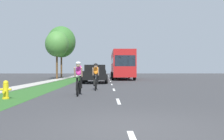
{
  "coord_description": "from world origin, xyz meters",
  "views": [
    {
      "loc": [
        -0.46,
        -5.23,
        1.19
      ],
      "look_at": [
        0.17,
        22.13,
        1.18
      ],
      "focal_mm": 40.76,
      "sensor_mm": 36.0,
      "label": 1
    }
  ],
  "objects_px": {
    "street_tree_near": "(57,44)",
    "cyclist_lead": "(79,78)",
    "fire_hydrant_yellow": "(6,90)",
    "cyclist_trailing": "(96,76)",
    "street_tree_far": "(61,42)",
    "pickup_black": "(95,74)",
    "bus_red": "(122,64)"
  },
  "relations": [
    {
      "from": "cyclist_lead",
      "to": "cyclist_trailing",
      "type": "height_order",
      "value": "same"
    },
    {
      "from": "fire_hydrant_yellow",
      "to": "cyclist_lead",
      "type": "relative_size",
      "value": 0.44
    },
    {
      "from": "cyclist_trailing",
      "to": "fire_hydrant_yellow",
      "type": "bearing_deg",
      "value": -127.2
    },
    {
      "from": "fire_hydrant_yellow",
      "to": "bus_red",
      "type": "xyz_separation_m",
      "value": [
        6.15,
        22.59,
        1.61
      ]
    },
    {
      "from": "pickup_black",
      "to": "street_tree_far",
      "type": "bearing_deg",
      "value": 111.84
    },
    {
      "from": "cyclist_trailing",
      "to": "pickup_black",
      "type": "distance_m",
      "value": 8.27
    },
    {
      "from": "bus_red",
      "to": "street_tree_far",
      "type": "relative_size",
      "value": 1.53
    },
    {
      "from": "cyclist_lead",
      "to": "street_tree_far",
      "type": "height_order",
      "value": "street_tree_far"
    },
    {
      "from": "cyclist_lead",
      "to": "cyclist_trailing",
      "type": "bearing_deg",
      "value": 77.83
    },
    {
      "from": "cyclist_trailing",
      "to": "street_tree_near",
      "type": "xyz_separation_m",
      "value": [
        -5.62,
        17.13,
        3.64
      ]
    },
    {
      "from": "street_tree_near",
      "to": "fire_hydrant_yellow",
      "type": "bearing_deg",
      "value": -84.44
    },
    {
      "from": "cyclist_lead",
      "to": "cyclist_trailing",
      "type": "xyz_separation_m",
      "value": [
        0.68,
        3.13,
        0.0
      ]
    },
    {
      "from": "cyclist_trailing",
      "to": "pickup_black",
      "type": "height_order",
      "value": "pickup_black"
    },
    {
      "from": "cyclist_trailing",
      "to": "street_tree_far",
      "type": "bearing_deg",
      "value": 105.0
    },
    {
      "from": "bus_red",
      "to": "street_tree_near",
      "type": "relative_size",
      "value": 1.9
    },
    {
      "from": "fire_hydrant_yellow",
      "to": "street_tree_near",
      "type": "xyz_separation_m",
      "value": [
        -2.12,
        21.75,
        4.08
      ]
    },
    {
      "from": "fire_hydrant_yellow",
      "to": "pickup_black",
      "type": "relative_size",
      "value": 0.15
    },
    {
      "from": "street_tree_far",
      "to": "fire_hydrant_yellow",
      "type": "bearing_deg",
      "value": -84.8
    },
    {
      "from": "cyclist_trailing",
      "to": "pickup_black",
      "type": "bearing_deg",
      "value": 92.55
    },
    {
      "from": "cyclist_lead",
      "to": "fire_hydrant_yellow",
      "type": "bearing_deg",
      "value": -152.36
    },
    {
      "from": "cyclist_lead",
      "to": "bus_red",
      "type": "relative_size",
      "value": 0.15
    },
    {
      "from": "cyclist_lead",
      "to": "cyclist_trailing",
      "type": "relative_size",
      "value": 1.0
    },
    {
      "from": "fire_hydrant_yellow",
      "to": "cyclist_trailing",
      "type": "height_order",
      "value": "cyclist_trailing"
    },
    {
      "from": "pickup_black",
      "to": "street_tree_near",
      "type": "distance_m",
      "value": 10.93
    },
    {
      "from": "street_tree_near",
      "to": "cyclist_lead",
      "type": "bearing_deg",
      "value": -76.3
    },
    {
      "from": "cyclist_lead",
      "to": "pickup_black",
      "type": "xyz_separation_m",
      "value": [
        0.31,
        11.39,
        0.02
      ]
    },
    {
      "from": "cyclist_trailing",
      "to": "pickup_black",
      "type": "xyz_separation_m",
      "value": [
        -0.37,
        8.26,
        0.02
      ]
    },
    {
      "from": "cyclist_lead",
      "to": "street_tree_far",
      "type": "relative_size",
      "value": 0.23
    },
    {
      "from": "fire_hydrant_yellow",
      "to": "cyclist_lead",
      "type": "xyz_separation_m",
      "value": [
        2.83,
        1.48,
        0.44
      ]
    },
    {
      "from": "pickup_black",
      "to": "street_tree_far",
      "type": "height_order",
      "value": "street_tree_far"
    },
    {
      "from": "cyclist_lead",
      "to": "street_tree_near",
      "type": "distance_m",
      "value": 21.18
    },
    {
      "from": "pickup_black",
      "to": "street_tree_near",
      "type": "relative_size",
      "value": 0.84
    }
  ]
}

